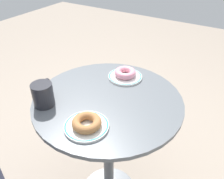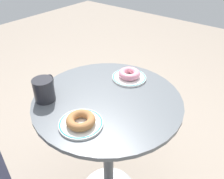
{
  "view_description": "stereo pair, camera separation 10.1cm",
  "coord_description": "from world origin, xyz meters",
  "px_view_note": "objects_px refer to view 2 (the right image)",
  "views": [
    {
      "loc": [
        -0.69,
        -0.45,
        1.34
      ],
      "look_at": [
        0.02,
        -0.01,
        0.77
      ],
      "focal_mm": 36.96,
      "sensor_mm": 36.0,
      "label": 1
    },
    {
      "loc": [
        -0.64,
        -0.53,
        1.34
      ],
      "look_at": [
        0.02,
        -0.01,
        0.77
      ],
      "focal_mm": 36.96,
      "sensor_mm": 36.0,
      "label": 2
    }
  ],
  "objects_px": {
    "coffee_mug": "(44,89)",
    "plate_right": "(129,77)",
    "cafe_table": "(108,133)",
    "plate_left": "(81,124)",
    "donut_cinnamon": "(81,120)",
    "donut_pink_frosted": "(129,74)"
  },
  "relations": [
    {
      "from": "plate_left",
      "to": "donut_cinnamon",
      "type": "distance_m",
      "value": 0.02
    },
    {
      "from": "plate_left",
      "to": "plate_right",
      "type": "distance_m",
      "value": 0.4
    },
    {
      "from": "donut_pink_frosted",
      "to": "donut_cinnamon",
      "type": "bearing_deg",
      "value": -172.06
    },
    {
      "from": "plate_right",
      "to": "donut_cinnamon",
      "type": "bearing_deg",
      "value": -172.06
    },
    {
      "from": "cafe_table",
      "to": "coffee_mug",
      "type": "relative_size",
      "value": 5.72
    },
    {
      "from": "cafe_table",
      "to": "donut_cinnamon",
      "type": "bearing_deg",
      "value": -170.27
    },
    {
      "from": "coffee_mug",
      "to": "plate_right",
      "type": "bearing_deg",
      "value": -26.86
    },
    {
      "from": "plate_right",
      "to": "cafe_table",
      "type": "bearing_deg",
      "value": -173.89
    },
    {
      "from": "plate_left",
      "to": "donut_pink_frosted",
      "type": "height_order",
      "value": "donut_pink_frosted"
    },
    {
      "from": "donut_pink_frosted",
      "to": "plate_left",
      "type": "bearing_deg",
      "value": -172.69
    },
    {
      "from": "plate_left",
      "to": "donut_pink_frosted",
      "type": "xyz_separation_m",
      "value": [
        0.39,
        0.05,
        0.02
      ]
    },
    {
      "from": "donut_cinnamon",
      "to": "donut_pink_frosted",
      "type": "xyz_separation_m",
      "value": [
        0.4,
        0.06,
        0.0
      ]
    },
    {
      "from": "plate_right",
      "to": "donut_cinnamon",
      "type": "relative_size",
      "value": 1.53
    },
    {
      "from": "cafe_table",
      "to": "donut_cinnamon",
      "type": "height_order",
      "value": "donut_cinnamon"
    },
    {
      "from": "plate_left",
      "to": "donut_pink_frosted",
      "type": "distance_m",
      "value": 0.4
    },
    {
      "from": "cafe_table",
      "to": "plate_right",
      "type": "distance_m",
      "value": 0.3
    },
    {
      "from": "cafe_table",
      "to": "donut_pink_frosted",
      "type": "xyz_separation_m",
      "value": [
        0.2,
        0.02,
        0.24
      ]
    },
    {
      "from": "cafe_table",
      "to": "plate_left",
      "type": "xyz_separation_m",
      "value": [
        -0.2,
        -0.03,
        0.22
      ]
    },
    {
      "from": "cafe_table",
      "to": "plate_right",
      "type": "xyz_separation_m",
      "value": [
        0.2,
        0.02,
        0.22
      ]
    },
    {
      "from": "cafe_table",
      "to": "donut_pink_frosted",
      "type": "bearing_deg",
      "value": 6.11
    },
    {
      "from": "plate_left",
      "to": "donut_pink_frosted",
      "type": "relative_size",
      "value": 1.57
    },
    {
      "from": "cafe_table",
      "to": "plate_right",
      "type": "height_order",
      "value": "plate_right"
    }
  ]
}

